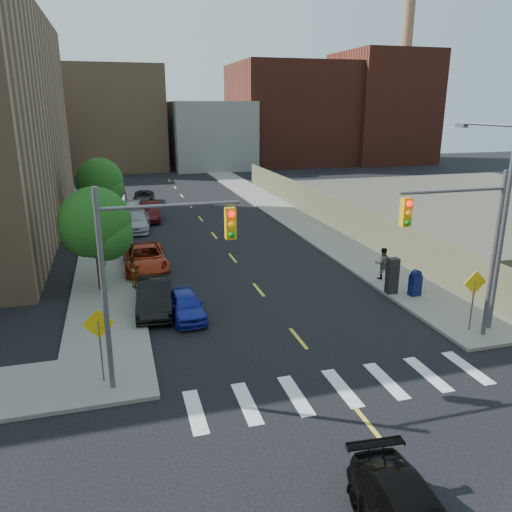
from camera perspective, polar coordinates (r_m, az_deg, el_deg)
ground at (r=15.17m, az=16.37°, el=-21.99°), size 160.00×160.00×0.00m
sidewalk_nw at (r=52.11m, az=-16.62°, el=5.84°), size 3.50×73.00×0.15m
sidewalk_ne at (r=54.12m, az=0.09°, el=6.92°), size 3.50×73.00×0.15m
fence_north at (r=42.00m, az=7.63°, el=5.53°), size 0.12×44.00×2.50m
gravel_lot at (r=53.72m, az=25.11°, el=5.22°), size 36.00×42.00×0.06m
bg_bldg_west at (r=81.26m, az=-27.26°, el=12.63°), size 14.00×18.00×12.00m
bg_bldg_midwest at (r=81.80m, az=-15.76°, el=14.89°), size 14.00×16.00×15.00m
bg_bldg_center at (r=81.27m, az=-5.42°, el=13.65°), size 12.00×16.00×10.00m
bg_bldg_east at (r=86.74m, az=3.75°, el=15.86°), size 18.00×18.00×16.00m
bg_bldg_fareast at (r=91.54m, az=14.08°, el=16.09°), size 14.00×16.00×18.00m
smokestack at (r=93.68m, az=16.56°, el=18.98°), size 1.80×1.80×28.00m
signal_nw at (r=16.51m, az=-12.00°, el=-0.52°), size 4.59×0.30×7.00m
signal_ne at (r=20.92m, az=22.74°, el=2.17°), size 4.59×0.30×7.00m
streetlight_ne at (r=22.86m, az=25.94°, el=4.71°), size 0.25×3.70×9.00m
warn_sign_nw at (r=17.87m, az=-17.49°, el=-8.30°), size 1.06×0.06×2.83m
warn_sign_ne at (r=22.74m, az=23.67°, el=-3.52°), size 1.06×0.06×2.83m
warn_sign_midwest at (r=30.68m, az=-17.08°, el=2.18°), size 1.06×0.06×2.83m
tree_west_near at (r=26.50m, az=-17.87°, el=3.19°), size 3.66×3.64×5.52m
tree_west_far at (r=41.25m, az=-17.39°, el=7.86°), size 3.66×3.64×5.52m
parked_car_blue at (r=23.13m, az=-8.02°, el=-5.55°), size 1.64×3.67×1.23m
parked_car_black at (r=24.05m, az=-11.50°, el=-4.50°), size 2.02×4.67×1.49m
parked_car_red at (r=30.12m, az=-12.53°, el=-0.22°), size 2.52×5.35×1.48m
parked_car_silver at (r=40.16m, az=-13.52°, el=3.95°), size 2.59×5.29×1.48m
parked_car_white at (r=44.57m, az=-13.82°, el=5.24°), size 2.30×4.80×1.58m
parked_car_maroon at (r=43.37m, az=-12.02°, el=5.03°), size 1.94×4.84×1.56m
parked_car_grey at (r=51.41m, az=-12.70°, el=6.59°), size 2.41×4.54×1.22m
mailbox at (r=26.35m, az=17.74°, el=-2.95°), size 0.59×0.48×1.35m
payphone at (r=26.24m, az=15.31°, el=-2.19°), size 0.58×0.49×1.85m
pedestrian_west at (r=26.74m, az=-13.78°, el=-1.85°), size 0.64×0.75×1.73m
pedestrian_east at (r=28.30m, az=14.25°, el=-0.82°), size 0.98×0.84×1.77m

